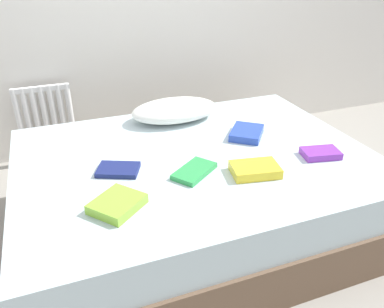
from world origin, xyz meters
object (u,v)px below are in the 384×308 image
object	(u,v)px
radiator	(46,119)
textbook_lime	(117,204)
textbook_yellow	(255,170)
textbook_green	(194,171)
textbook_purple	(321,153)
textbook_navy	(118,170)
textbook_blue	(247,133)
pillow	(175,110)
bed	(195,192)

from	to	relation	value
radiator	textbook_lime	xyz separation A→B (m)	(0.26, -1.55, 0.16)
textbook_yellow	textbook_green	distance (m)	0.31
radiator	textbook_purple	distance (m)	2.05
textbook_navy	textbook_blue	world-z (taller)	textbook_blue
textbook_blue	textbook_navy	bearing A→B (deg)	138.37
radiator	textbook_green	world-z (taller)	radiator
textbook_yellow	textbook_green	bearing A→B (deg)	168.82
radiator	pillow	bearing A→B (deg)	-39.08
textbook_navy	textbook_purple	bearing A→B (deg)	11.91
textbook_purple	textbook_yellow	size ratio (longest dim) A/B	0.84
radiator	textbook_lime	world-z (taller)	radiator
textbook_blue	pillow	bearing A→B (deg)	77.14
bed	textbook_navy	world-z (taller)	textbook_navy
textbook_lime	textbook_blue	world-z (taller)	same
bed	textbook_purple	xyz separation A→B (m)	(0.65, -0.27, 0.27)
textbook_yellow	textbook_green	xyz separation A→B (m)	(-0.29, 0.11, -0.01)
pillow	radiator	bearing A→B (deg)	140.92
textbook_navy	textbook_green	xyz separation A→B (m)	(0.36, -0.16, 0.00)
textbook_navy	textbook_blue	distance (m)	0.84
textbook_yellow	textbook_navy	bearing A→B (deg)	167.89
bed	textbook_navy	size ratio (longest dim) A/B	9.46
textbook_navy	radiator	bearing A→B (deg)	129.08
textbook_yellow	textbook_blue	world-z (taller)	textbook_yellow
pillow	textbook_navy	bearing A→B (deg)	-131.84
radiator	textbook_lime	distance (m)	1.58
textbook_lime	textbook_green	bearing A→B (deg)	-19.06
bed	textbook_lime	world-z (taller)	textbook_lime
textbook_lime	textbook_purple	size ratio (longest dim) A/B	1.06
pillow	textbook_lime	distance (m)	1.04
textbook_lime	textbook_navy	distance (m)	0.32
bed	textbook_green	distance (m)	0.34
textbook_navy	textbook_blue	size ratio (longest dim) A/B	0.90
pillow	textbook_purple	world-z (taller)	pillow
pillow	textbook_blue	xyz separation A→B (m)	(0.33, -0.41, -0.05)
bed	pillow	size ratio (longest dim) A/B	3.40
radiator	pillow	world-z (taller)	pillow
textbook_yellow	textbook_green	size ratio (longest dim) A/B	0.99
textbook_purple	textbook_yellow	world-z (taller)	textbook_yellow
textbook_lime	textbook_navy	xyz separation A→B (m)	(0.07, 0.32, -0.01)
textbook_purple	textbook_green	world-z (taller)	textbook_purple
textbook_yellow	textbook_blue	xyz separation A→B (m)	(0.18, 0.42, -0.00)
radiator	textbook_lime	bearing A→B (deg)	-80.32
textbook_lime	textbook_green	world-z (taller)	textbook_lime
pillow	textbook_purple	distance (m)	0.99
textbook_lime	textbook_green	xyz separation A→B (m)	(0.43, 0.16, -0.01)
bed	textbook_purple	world-z (taller)	textbook_purple
textbook_navy	textbook_green	distance (m)	0.40
radiator	textbook_green	xyz separation A→B (m)	(0.70, -1.39, 0.15)
bed	pillow	world-z (taller)	pillow
textbook_blue	textbook_green	bearing A→B (deg)	161.40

